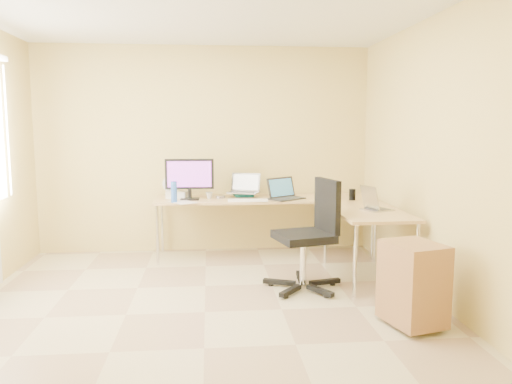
{
  "coord_description": "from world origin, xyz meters",
  "views": [
    {
      "loc": [
        0.05,
        -4.2,
        1.6
      ],
      "look_at": [
        0.55,
        1.1,
        0.9
      ],
      "focal_mm": 35.22,
      "sensor_mm": 36.0,
      "label": 1
    }
  ],
  "objects": [
    {
      "name": "desk_main",
      "position": [
        0.72,
        1.85,
        0.36
      ],
      "size": [
        2.65,
        0.7,
        0.73
      ],
      "primitive_type": "cube",
      "color": "tan",
      "rests_on": "ground"
    },
    {
      "name": "wall_back",
      "position": [
        0.0,
        2.25,
        1.3
      ],
      "size": [
        4.5,
        0.0,
        4.5
      ],
      "primitive_type": "plane",
      "rotation": [
        1.57,
        0.0,
        0.0
      ],
      "color": "#D8C176",
      "rests_on": "ground"
    },
    {
      "name": "laptop_return",
      "position": [
        1.79,
        0.82,
        0.84
      ],
      "size": [
        0.38,
        0.34,
        0.21
      ],
      "primitive_type": "cube",
      "rotation": [
        0.0,
        0.0,
        1.93
      ],
      "color": "#BDBDBD",
      "rests_on": "desk_return"
    },
    {
      "name": "office_chair",
      "position": [
        0.96,
        0.55,
        0.5
      ],
      "size": [
        0.8,
        0.8,
        1.1
      ],
      "primitive_type": "cube",
      "rotation": [
        0.0,
        0.0,
        0.24
      ],
      "color": "black",
      "rests_on": "ground"
    },
    {
      "name": "wall_right",
      "position": [
        2.1,
        0.0,
        1.3
      ],
      "size": [
        0.0,
        4.5,
        4.5
      ],
      "primitive_type": "plane",
      "rotation": [
        1.57,
        0.0,
        -1.57
      ],
      "color": "#D8C176",
      "rests_on": "ground"
    },
    {
      "name": "water_bottle",
      "position": [
        -0.35,
        1.55,
        0.85
      ],
      "size": [
        0.09,
        0.09,
        0.24
      ],
      "primitive_type": "cylinder",
      "rotation": [
        0.0,
        0.0,
        0.32
      ],
      "color": "blue",
      "rests_on": "desk_main"
    },
    {
      "name": "cd_stack",
      "position": [
        0.19,
        1.86,
        0.74
      ],
      "size": [
        0.13,
        0.13,
        0.03
      ],
      "primitive_type": "cylinder",
      "rotation": [
        0.0,
        0.0,
        -0.14
      ],
      "color": "#9F9BBA",
      "rests_on": "desk_main"
    },
    {
      "name": "white_box",
      "position": [
        -0.33,
        1.9,
        0.77
      ],
      "size": [
        0.29,
        0.24,
        0.09
      ],
      "primitive_type": "cube",
      "rotation": [
        0.0,
        0.0,
        -0.32
      ],
      "color": "white",
      "rests_on": "desk_main"
    },
    {
      "name": "wall_front",
      "position": [
        0.0,
        -2.25,
        1.3
      ],
      "size": [
        4.5,
        0.0,
        4.5
      ],
      "primitive_type": "plane",
      "rotation": [
        -1.57,
        0.0,
        0.0
      ],
      "color": "#D8C176",
      "rests_on": "ground"
    },
    {
      "name": "papers",
      "position": [
        -0.25,
        1.55,
        0.73
      ],
      "size": [
        0.34,
        0.37,
        0.01
      ],
      "primitive_type": "cube",
      "rotation": [
        0.0,
        0.0,
        0.53
      ],
      "color": "silver",
      "rests_on": "desk_main"
    },
    {
      "name": "mug",
      "position": [
        0.05,
        1.83,
        0.77
      ],
      "size": [
        0.11,
        0.11,
        0.08
      ],
      "primitive_type": "imported",
      "rotation": [
        0.0,
        0.0,
        -0.31
      ],
      "color": "silver",
      "rests_on": "desk_main"
    },
    {
      "name": "monitor",
      "position": [
        -0.18,
        1.76,
        0.98
      ],
      "size": [
        0.58,
        0.2,
        0.49
      ],
      "primitive_type": "cube",
      "rotation": [
        0.0,
        0.0,
        -0.03
      ],
      "color": "black",
      "rests_on": "desk_main"
    },
    {
      "name": "cabinet",
      "position": [
        1.66,
        -0.47,
        0.36
      ],
      "size": [
        0.49,
        0.55,
        0.65
      ],
      "primitive_type": "cube",
      "rotation": [
        0.0,
        0.0,
        0.26
      ],
      "color": "brown",
      "rests_on": "ground"
    },
    {
      "name": "keyboard",
      "position": [
        0.5,
        1.57,
        0.74
      ],
      "size": [
        0.47,
        0.16,
        0.02
      ],
      "primitive_type": "cube",
      "rotation": [
        0.0,
        0.0,
        -0.06
      ],
      "color": "white",
      "rests_on": "desk_main"
    },
    {
      "name": "floor",
      "position": [
        0.0,
        0.0,
        0.0
      ],
      "size": [
        4.5,
        4.5,
        0.0
      ],
      "primitive_type": "plane",
      "color": "beige",
      "rests_on": "ground"
    },
    {
      "name": "book_stack",
      "position": [
        0.48,
        2.05,
        0.76
      ],
      "size": [
        0.25,
        0.33,
        0.05
      ],
      "primitive_type": "cube",
      "rotation": [
        0.0,
        0.0,
        0.09
      ],
      "color": "#0E5D5A",
      "rests_on": "desk_main"
    },
    {
      "name": "laptop_center",
      "position": [
        0.47,
        1.92,
        0.9
      ],
      "size": [
        0.44,
        0.4,
        0.24
      ],
      "primitive_type": "cube",
      "rotation": [
        0.0,
        0.0,
        -0.37
      ],
      "color": "#9FA1AE",
      "rests_on": "desk_main"
    },
    {
      "name": "desk_return",
      "position": [
        1.7,
        0.85,
        0.36
      ],
      "size": [
        0.7,
        1.3,
        0.73
      ],
      "primitive_type": "cube",
      "color": "tan",
      "rests_on": "ground"
    },
    {
      "name": "black_cup",
      "position": [
        1.74,
        1.55,
        0.8
      ],
      "size": [
        0.09,
        0.09,
        0.13
      ],
      "primitive_type": "cylinder",
      "rotation": [
        0.0,
        0.0,
        0.12
      ],
      "color": "black",
      "rests_on": "desk_main"
    },
    {
      "name": "desk_fan",
      "position": [
        -0.4,
        1.87,
        0.86
      ],
      "size": [
        0.22,
        0.22,
        0.26
      ],
      "primitive_type": "cylinder",
      "rotation": [
        0.0,
        0.0,
        -0.06
      ],
      "color": "white",
      "rests_on": "desk_main"
    },
    {
      "name": "ceiling",
      "position": [
        0.0,
        0.0,
        2.6
      ],
      "size": [
        4.5,
        4.5,
        0.0
      ],
      "primitive_type": "plane",
      "rotation": [
        3.14,
        0.0,
        0.0
      ],
      "color": "white",
      "rests_on": "ground"
    },
    {
      "name": "mouse",
      "position": [
        0.83,
        1.76,
        0.75
      ],
      "size": [
        0.12,
        0.09,
        0.04
      ],
      "primitive_type": "ellipsoid",
      "rotation": [
        0.0,
        0.0,
        -0.22
      ],
      "color": "white",
      "rests_on": "desk_main"
    },
    {
      "name": "laptop_black",
      "position": [
        0.97,
        1.69,
        0.86
      ],
      "size": [
        0.51,
        0.48,
        0.26
      ],
      "primitive_type": "cube",
      "rotation": [
        0.0,
        0.0,
        0.61
      ],
      "color": "black",
      "rests_on": "desk_main"
    }
  ]
}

